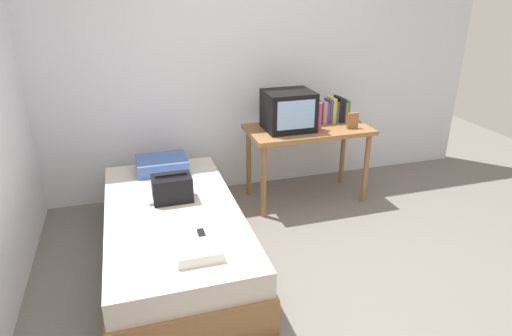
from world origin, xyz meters
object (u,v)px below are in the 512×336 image
at_px(water_bottle, 318,116).
at_px(remote_dark, 202,236).
at_px(magazine, 165,235).
at_px(desk, 308,137).
at_px(tv, 288,110).
at_px(remote_silver, 151,201).
at_px(bed, 174,235).
at_px(handbag, 172,188).
at_px(folded_towel, 198,252).
at_px(picture_frame, 353,121).
at_px(pillow, 162,164).
at_px(book_row, 334,110).

xyz_separation_m(water_bottle, remote_dark, (-1.30, -1.08, -0.41)).
bearing_deg(magazine, desk, 35.69).
relative_size(desk, tv, 2.64).
bearing_deg(remote_silver, bed, -49.71).
bearing_deg(handbag, folded_towel, -86.24).
bearing_deg(tv, picture_frame, -14.71).
distance_m(handbag, remote_dark, 0.62).
xyz_separation_m(water_bottle, remote_silver, (-1.58, -0.46, -0.41)).
relative_size(desk, pillow, 2.63).
bearing_deg(pillow, tv, -2.94).
bearing_deg(desk, folded_towel, -133.63).
relative_size(water_bottle, book_row, 0.90).
bearing_deg(picture_frame, desk, 159.14).
xyz_separation_m(handbag, magazine, (-0.11, -0.51, -0.10)).
bearing_deg(bed, folded_towel, -83.34).
distance_m(pillow, remote_dark, 1.23).
distance_m(bed, water_bottle, 1.70).
height_order(water_bottle, handbag, water_bottle).
xyz_separation_m(magazine, remote_dark, (0.23, -0.09, 0.01)).
distance_m(water_bottle, picture_frame, 0.34).
relative_size(picture_frame, folded_towel, 0.54).
relative_size(water_bottle, pillow, 0.58).
bearing_deg(water_bottle, picture_frame, -11.44).
relative_size(bed, picture_frame, 13.25).
bearing_deg(water_bottle, bed, -156.61).
xyz_separation_m(tv, picture_frame, (0.59, -0.15, -0.10)).
bearing_deg(folded_towel, book_row, 42.48).
height_order(handbag, magazine, handbag).
bearing_deg(pillow, handbag, -88.49).
xyz_separation_m(remote_silver, folded_towel, (0.22, -0.83, 0.02)).
bearing_deg(picture_frame, pillow, 173.06).
height_order(tv, picture_frame, tv).
relative_size(book_row, pillow, 0.64).
xyz_separation_m(pillow, magazine, (-0.10, -1.13, -0.05)).
bearing_deg(remote_dark, picture_frame, 31.79).
xyz_separation_m(pillow, remote_dark, (0.13, -1.23, -0.05)).
height_order(picture_frame, remote_silver, picture_frame).
bearing_deg(water_bottle, remote_dark, -140.37).
height_order(remote_silver, folded_towel, folded_towel).
bearing_deg(handbag, book_row, 21.83).
bearing_deg(tv, magazine, -139.99).
bearing_deg(remote_dark, remote_silver, 114.52).
xyz_separation_m(magazine, remote_silver, (-0.05, 0.52, 0.01)).
xyz_separation_m(handbag, remote_dark, (0.12, -0.60, -0.09)).
relative_size(bed, tv, 4.55).
height_order(bed, magazine, magazine).
xyz_separation_m(tv, water_bottle, (0.26, -0.09, -0.05)).
bearing_deg(folded_towel, picture_frame, 35.93).
xyz_separation_m(water_bottle, handbag, (-1.42, -0.48, -0.32)).
distance_m(picture_frame, remote_dark, 1.95).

